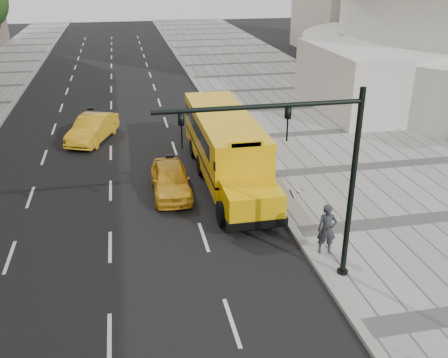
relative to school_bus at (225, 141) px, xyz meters
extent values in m
plane|color=black|center=(-4.50, -0.70, -1.76)|extent=(140.00, 140.00, 0.00)
cube|color=#999691|center=(7.50, -0.70, -1.69)|extent=(12.00, 140.00, 0.15)
cube|color=gray|center=(1.50, -0.70, -1.69)|extent=(0.30, 140.00, 0.15)
cube|color=silver|center=(12.50, 9.30, 0.44)|extent=(8.00, 10.00, 4.40)
cube|color=#F3B408|center=(0.00, 0.31, 0.01)|extent=(2.50, 9.00, 2.45)
cube|color=#F3B408|center=(0.00, -5.19, -0.66)|extent=(2.20, 2.00, 1.10)
cube|color=black|center=(0.00, -6.07, -1.21)|extent=(2.38, 0.25, 0.35)
cube|color=black|center=(0.00, 0.31, -0.51)|extent=(2.52, 9.00, 0.12)
cube|color=black|center=(0.00, -4.13, 0.49)|extent=(2.05, 0.10, 0.90)
cube|color=black|center=(0.00, 0.81, 0.49)|extent=(2.52, 7.50, 0.70)
cube|color=#F3B408|center=(0.00, -4.14, 1.29)|extent=(1.40, 0.12, 0.28)
ellipsoid|color=silver|center=(1.52, -6.59, 0.14)|extent=(0.32, 0.32, 0.14)
cylinder|color=black|center=(1.28, -6.37, -0.06)|extent=(0.36, 0.47, 0.58)
cylinder|color=black|center=(-1.13, -4.89, -1.26)|extent=(0.30, 1.00, 1.00)
cylinder|color=black|center=(1.13, -4.89, -1.26)|extent=(0.30, 1.00, 1.00)
cylinder|color=black|center=(-1.13, 0.31, -1.26)|extent=(0.30, 1.00, 1.00)
cylinder|color=black|center=(1.13, 0.31, -1.26)|extent=(0.30, 1.00, 1.00)
cylinder|color=black|center=(-1.13, 2.81, -1.26)|extent=(0.30, 1.00, 1.00)
cylinder|color=black|center=(1.13, 2.81, -1.26)|extent=(0.30, 1.00, 1.00)
imported|color=gold|center=(-2.80, -1.59, -1.07)|extent=(1.70, 4.12, 1.40)
imported|color=gold|center=(-6.48, 6.53, -1.02)|extent=(3.08, 4.78, 1.49)
imported|color=#2C2F33|center=(2.02, -7.88, -0.69)|extent=(0.75, 0.57, 1.85)
cylinder|color=black|center=(2.10, -9.19, 1.44)|extent=(0.18, 0.18, 6.40)
cylinder|color=black|center=(2.10, -9.19, -1.64)|extent=(0.36, 0.36, 0.25)
cylinder|color=black|center=(-0.90, -9.19, 4.24)|extent=(6.00, 0.14, 0.14)
imported|color=black|center=(-0.10, -9.19, 3.69)|extent=(0.16, 0.20, 1.00)
imported|color=black|center=(-3.10, -9.19, 3.69)|extent=(0.16, 0.20, 1.00)
camera|label=1|loc=(-4.57, -22.04, 7.92)|focal=40.00mm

